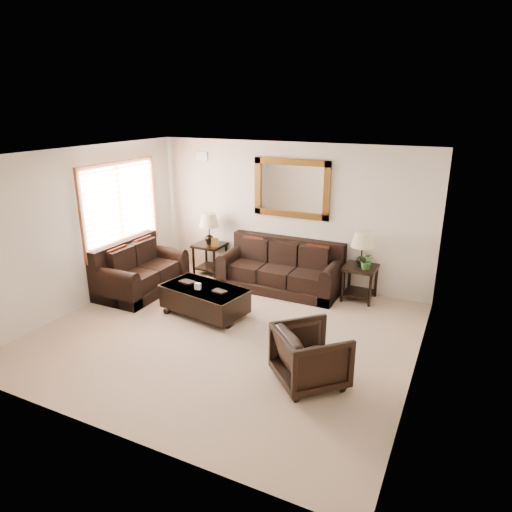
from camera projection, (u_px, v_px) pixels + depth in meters
The scene contains 11 objects.
room at pixel (224, 250), 6.60m from camera, with size 5.51×5.01×2.71m.
window at pixel (121, 207), 8.41m from camera, with size 0.07×1.96×1.66m.
mirror at pixel (291, 188), 8.52m from camera, with size 1.50×0.06×1.10m.
air_vent at pixel (202, 156), 9.18m from camera, with size 0.25×0.02×0.18m, color #999999.
sofa at pixel (281, 271), 8.65m from camera, with size 2.26×0.97×0.92m.
loveseat at pixel (139, 273), 8.52m from camera, with size 1.00×1.68×0.95m.
end_table_left at pixel (209, 235), 9.27m from camera, with size 0.58×0.58×1.27m.
end_table_right at pixel (361, 256), 7.99m from camera, with size 0.57×0.57×1.26m.
coffee_table at pixel (205, 298), 7.56m from camera, with size 1.52×1.00×0.60m.
armchair at pixel (311, 353), 5.66m from camera, with size 0.80×0.75×0.82m, color black.
potted_plant at pixel (367, 263), 7.87m from camera, with size 0.29×0.32×0.25m, color #29541D.
Camera 1 is at (3.15, -5.46, 3.35)m, focal length 32.00 mm.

